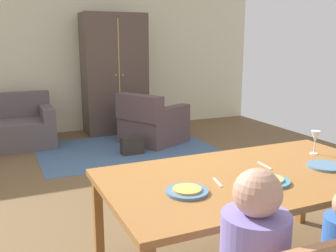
# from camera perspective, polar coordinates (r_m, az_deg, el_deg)

# --- Properties ---
(ground_plane) EXTENTS (7.07, 6.39, 0.02)m
(ground_plane) POSITION_cam_1_polar(r_m,az_deg,el_deg) (4.36, -3.98, -9.55)
(ground_plane) COLOR brown
(back_wall) EXTENTS (7.07, 0.10, 2.70)m
(back_wall) POSITION_cam_1_polar(r_m,az_deg,el_deg) (7.18, -13.27, 10.01)
(back_wall) COLOR beige
(back_wall) RESTS_ON ground_plane
(dining_table) EXTENTS (2.00, 1.09, 0.76)m
(dining_table) POSITION_cam_1_polar(r_m,az_deg,el_deg) (2.66, 12.36, -8.16)
(dining_table) COLOR #965F2B
(dining_table) RESTS_ON ground_plane
(plate_near_man) EXTENTS (0.25, 0.25, 0.02)m
(plate_near_man) POSITION_cam_1_polar(r_m,az_deg,el_deg) (2.27, 2.86, -9.71)
(plate_near_man) COLOR teal
(plate_near_man) RESTS_ON dining_table
(pizza_near_man) EXTENTS (0.17, 0.17, 0.01)m
(pizza_near_man) POSITION_cam_1_polar(r_m,az_deg,el_deg) (2.26, 2.87, -9.36)
(pizza_near_man) COLOR gold
(pizza_near_man) RESTS_ON plate_near_man
(plate_near_child) EXTENTS (0.25, 0.25, 0.02)m
(plate_near_child) POSITION_cam_1_polar(r_m,az_deg,el_deg) (2.50, 14.89, -7.94)
(plate_near_child) COLOR teal
(plate_near_child) RESTS_ON dining_table
(pizza_near_child) EXTENTS (0.17, 0.17, 0.01)m
(pizza_near_child) POSITION_cam_1_polar(r_m,az_deg,el_deg) (2.50, 14.91, -7.61)
(pizza_near_child) COLOR #DFA450
(pizza_near_child) RESTS_ON plate_near_child
(plate_near_woman) EXTENTS (0.25, 0.25, 0.02)m
(plate_near_woman) POSITION_cam_1_polar(r_m,az_deg,el_deg) (2.92, 22.36, -5.53)
(plate_near_woman) COLOR slate
(plate_near_woman) RESTS_ON dining_table
(wine_glass) EXTENTS (0.07, 0.07, 0.19)m
(wine_glass) POSITION_cam_1_polar(r_m,az_deg,el_deg) (3.19, 21.05, -1.61)
(wine_glass) COLOR silver
(wine_glass) RESTS_ON dining_table
(fork) EXTENTS (0.05, 0.15, 0.01)m
(fork) POSITION_cam_1_polar(r_m,az_deg,el_deg) (2.44, 7.39, -8.30)
(fork) COLOR silver
(fork) RESTS_ON dining_table
(knife) EXTENTS (0.03, 0.17, 0.01)m
(knife) POSITION_cam_1_polar(r_m,az_deg,el_deg) (2.82, 14.17, -5.70)
(knife) COLOR silver
(knife) RESTS_ON dining_table
(area_rug) EXTENTS (2.60, 1.80, 0.01)m
(area_rug) POSITION_cam_1_polar(r_m,az_deg,el_deg) (5.95, -6.31, -3.35)
(area_rug) COLOR #415D80
(area_rug) RESTS_ON ground_plane
(armchair) EXTENTS (1.15, 1.15, 0.82)m
(armchair) POSITION_cam_1_polar(r_m,az_deg,el_deg) (6.20, -2.45, 0.36)
(armchair) COLOR brown
(armchair) RESTS_ON ground_plane
(armoire) EXTENTS (1.10, 0.59, 2.10)m
(armoire) POSITION_cam_1_polar(r_m,az_deg,el_deg) (6.95, -7.94, 7.67)
(armoire) COLOR #4F3E35
(armoire) RESTS_ON ground_plane
(handbag) EXTENTS (0.32, 0.16, 0.26)m
(handbag) POSITION_cam_1_polar(r_m,az_deg,el_deg) (5.64, -5.39, -2.89)
(handbag) COLOR #2F2A23
(handbag) RESTS_ON ground_plane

